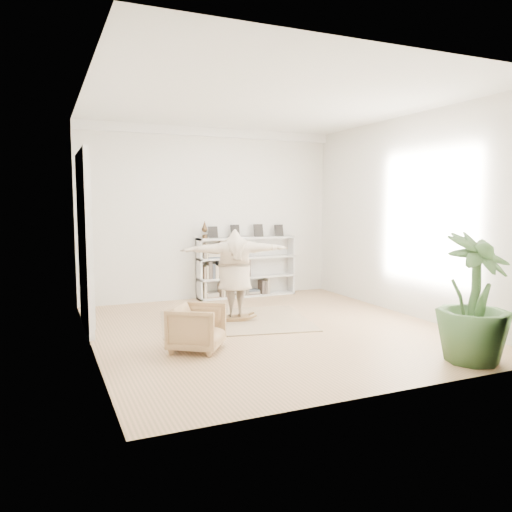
{
  "coord_description": "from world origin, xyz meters",
  "views": [
    {
      "loc": [
        -3.35,
        -7.17,
        2.02
      ],
      "look_at": [
        -0.07,
        0.4,
        1.16
      ],
      "focal_mm": 35.0,
      "sensor_mm": 36.0,
      "label": 1
    }
  ],
  "objects_px": {
    "armchair": "(197,328)",
    "rocker_board": "(235,317)",
    "person": "(235,271)",
    "houseplant": "(474,298)",
    "bookshelf": "(246,268)"
  },
  "relations": [
    {
      "from": "person",
      "to": "houseplant",
      "type": "distance_m",
      "value": 3.85
    },
    {
      "from": "rocker_board",
      "to": "houseplant",
      "type": "bearing_deg",
      "value": -47.15
    },
    {
      "from": "armchair",
      "to": "bookshelf",
      "type": "bearing_deg",
      "value": 2.08
    },
    {
      "from": "bookshelf",
      "to": "rocker_board",
      "type": "relative_size",
      "value": 4.03
    },
    {
      "from": "rocker_board",
      "to": "person",
      "type": "height_order",
      "value": "person"
    },
    {
      "from": "rocker_board",
      "to": "houseplant",
      "type": "xyz_separation_m",
      "value": [
        2.0,
        -3.28,
        0.76
      ]
    },
    {
      "from": "person",
      "to": "armchair",
      "type": "bearing_deg",
      "value": 63.37
    },
    {
      "from": "houseplant",
      "to": "person",
      "type": "bearing_deg",
      "value": 121.36
    },
    {
      "from": "bookshelf",
      "to": "rocker_board",
      "type": "xyz_separation_m",
      "value": [
        -1.07,
        -2.08,
        -0.57
      ]
    },
    {
      "from": "armchair",
      "to": "rocker_board",
      "type": "relative_size",
      "value": 1.28
    },
    {
      "from": "armchair",
      "to": "person",
      "type": "height_order",
      "value": "person"
    },
    {
      "from": "armchair",
      "to": "rocker_board",
      "type": "bearing_deg",
      "value": -4.14
    },
    {
      "from": "houseplant",
      "to": "rocker_board",
      "type": "bearing_deg",
      "value": 121.36
    },
    {
      "from": "rocker_board",
      "to": "houseplant",
      "type": "distance_m",
      "value": 3.92
    },
    {
      "from": "armchair",
      "to": "person",
      "type": "distance_m",
      "value": 1.86
    }
  ]
}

